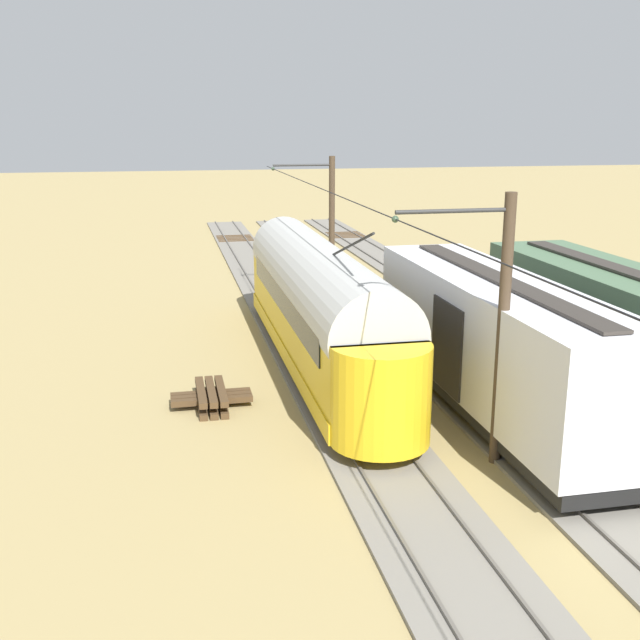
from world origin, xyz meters
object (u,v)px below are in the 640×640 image
switch_stand (505,299)px  spare_tie_stack (211,397)px  boxcar_far_siding (637,339)px  catenary_pole_foreground (330,225)px  vintage_streetcar (318,302)px  catenary_pole_mid_near (499,327)px  boxcar_adjacent (495,341)px

switch_stand → spare_tie_stack: bearing=32.3°
boxcar_far_siding → catenary_pole_foreground: 17.04m
vintage_streetcar → catenary_pole_mid_near: catenary_pole_mid_near is taller
boxcar_adjacent → catenary_pole_mid_near: bearing=65.9°
vintage_streetcar → boxcar_far_siding: size_ratio=1.24×
vintage_streetcar → switch_stand: size_ratio=14.32×
boxcar_far_siding → spare_tie_stack: (12.09, -2.82, -1.90)m
boxcar_adjacent → spare_tie_stack: boxcar_adjacent is taller
vintage_streetcar → boxcar_adjacent: bearing=127.9°
catenary_pole_mid_near → vintage_streetcar: bearing=-72.5°
catenary_pole_foreground → spare_tie_stack: (6.58, 13.25, -3.24)m
catenary_pole_foreground → spare_tie_stack: 15.15m
catenary_pole_mid_near → switch_stand: catenary_pole_mid_near is taller
catenary_pole_mid_near → boxcar_far_siding: bearing=-155.6°
vintage_streetcar → boxcar_adjacent: size_ratio=1.37×
catenary_pole_mid_near → switch_stand: bearing=-116.3°
boxcar_far_siding → switch_stand: (-1.30, -11.27, -1.46)m
boxcar_far_siding → catenary_pole_foreground: catenary_pole_foreground is taller
boxcar_adjacent → switch_stand: 11.99m
boxcar_adjacent → boxcar_far_siding: size_ratio=0.90×
boxcar_adjacent → spare_tie_stack: (8.00, -2.15, -1.89)m
catenary_pole_mid_near → boxcar_adjacent: bearing=-114.1°
boxcar_far_siding → spare_tie_stack: size_ratio=5.95×
catenary_pole_foreground → boxcar_adjacent: bearing=95.3°
catenary_pole_foreground → catenary_pole_mid_near: bearing=90.0°
spare_tie_stack → vintage_streetcar: bearing=-141.5°
boxcar_adjacent → catenary_pole_mid_near: (1.42, 3.18, 1.35)m
spare_tie_stack → switch_stand: bearing=-147.7°
vintage_streetcar → boxcar_adjacent: 6.66m
boxcar_far_siding → switch_stand: bearing=-96.6°
catenary_pole_foreground → switch_stand: catenary_pole_foreground is taller
boxcar_far_siding → switch_stand: boxcar_far_siding is taller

